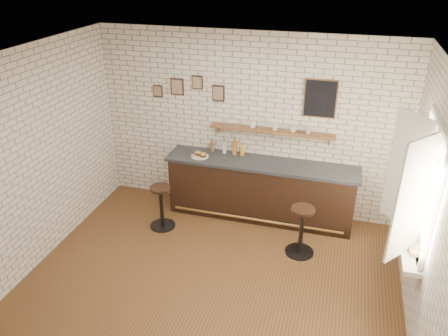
{
  "coord_description": "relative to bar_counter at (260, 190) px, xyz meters",
  "views": [
    {
      "loc": [
        1.45,
        -4.49,
        4.06
      ],
      "look_at": [
        -0.1,
        0.9,
        1.24
      ],
      "focal_mm": 35.0,
      "sensor_mm": 36.0,
      "label": 1
    }
  ],
  "objects": [
    {
      "name": "bitters_bottle_white",
      "position": [
        -0.67,
        0.18,
        0.61
      ],
      "size": [
        0.07,
        0.07,
        0.25
      ],
      "color": "silver",
      "rests_on": "bar_counter"
    },
    {
      "name": "ciabatta_sandwich",
      "position": [
        -1.01,
        -0.07,
        0.55
      ],
      "size": [
        0.24,
        0.16,
        0.08
      ],
      "color": "#B58B4A",
      "rests_on": "sandwich_plate"
    },
    {
      "name": "ground",
      "position": [
        -0.3,
        -1.7,
        -0.51
      ],
      "size": [
        5.0,
        5.0,
        0.0
      ],
      "primitive_type": "plane",
      "color": "brown",
      "rests_on": "ground"
    },
    {
      "name": "casement_window",
      "position": [
        2.06,
        -1.4,
        1.14
      ],
      "size": [
        0.4,
        1.3,
        1.56
      ],
      "color": "white",
      "rests_on": "ground"
    },
    {
      "name": "condiment_bottle_yellow",
      "position": [
        -0.36,
        0.18,
        0.59
      ],
      "size": [
        0.07,
        0.07,
        0.21
      ],
      "color": "yellow",
      "rests_on": "bar_counter"
    },
    {
      "name": "shelf_cup_d",
      "position": [
        0.67,
        0.2,
        1.04
      ],
      "size": [
        0.1,
        0.1,
        0.09
      ],
      "primitive_type": "imported",
      "rotation": [
        0.0,
        0.0,
        -0.02
      ],
      "color": "white",
      "rests_on": "wall_shelf"
    },
    {
      "name": "bitters_bottle_amber",
      "position": [
        -0.49,
        0.18,
        0.63
      ],
      "size": [
        0.07,
        0.07,
        0.31
      ],
      "color": "#B0671C",
      "rests_on": "bar_counter"
    },
    {
      "name": "bar_counter",
      "position": [
        0.0,
        0.0,
        0.0
      ],
      "size": [
        3.1,
        0.65,
        1.01
      ],
      "color": "black",
      "rests_on": "ground"
    },
    {
      "name": "sandwich_plate",
      "position": [
        -1.02,
        -0.07,
        0.51
      ],
      "size": [
        0.28,
        0.28,
        0.01
      ],
      "primitive_type": "cylinder",
      "color": "white",
      "rests_on": "bar_counter"
    },
    {
      "name": "book_lower",
      "position": [
        2.08,
        -1.69,
        0.43
      ],
      "size": [
        0.19,
        0.24,
        0.02
      ],
      "primitive_type": "imported",
      "rotation": [
        0.0,
        0.0,
        0.12
      ],
      "color": "tan",
      "rests_on": "window_sill"
    },
    {
      "name": "bar_stool_left",
      "position": [
        -1.46,
        -0.74,
        -0.11
      ],
      "size": [
        0.41,
        0.41,
        0.73
      ],
      "color": "black",
      "rests_on": "ground"
    },
    {
      "name": "shelf_cup_c",
      "position": [
        0.44,
        0.2,
        1.04
      ],
      "size": [
        0.15,
        0.15,
        0.09
      ],
      "primitive_type": "imported",
      "rotation": [
        0.0,
        0.0,
        1.03
      ],
      "color": "white",
      "rests_on": "wall_shelf"
    },
    {
      "name": "bitters_bottle_brown",
      "position": [
        -0.89,
        0.18,
        0.59
      ],
      "size": [
        0.07,
        0.07,
        0.22
      ],
      "color": "brown",
      "rests_on": "bar_counter"
    },
    {
      "name": "bar_stool_right",
      "position": [
        0.78,
        -0.82,
        -0.09
      ],
      "size": [
        0.43,
        0.43,
        0.77
      ],
      "color": "black",
      "rests_on": "ground"
    },
    {
      "name": "potato_chips",
      "position": [
        -1.04,
        -0.07,
        0.52
      ],
      "size": [
        0.27,
        0.19,
        0.0
      ],
      "color": "#E1A04F",
      "rests_on": "sandwich_plate"
    },
    {
      "name": "wall_shelf",
      "position": [
        0.1,
        0.2,
        0.97
      ],
      "size": [
        2.0,
        0.18,
        0.18
      ],
      "color": "brown",
      "rests_on": "ground"
    },
    {
      "name": "book_upper",
      "position": [
        2.08,
        -1.66,
        0.45
      ],
      "size": [
        0.2,
        0.26,
        0.02
      ],
      "primitive_type": "imported",
      "rotation": [
        0.0,
        0.0,
        0.08
      ],
      "color": "tan",
      "rests_on": "book_lower"
    },
    {
      "name": "back_wall_decor",
      "position": [
        -0.07,
        0.28,
        1.54
      ],
      "size": [
        2.96,
        0.02,
        0.56
      ],
      "color": "black",
      "rests_on": "ground"
    },
    {
      "name": "shelf_cup_a",
      "position": [
        -0.2,
        0.2,
        1.04
      ],
      "size": [
        0.15,
        0.15,
        0.09
      ],
      "primitive_type": "imported",
      "rotation": [
        0.0,
        0.0,
        0.43
      ],
      "color": "white",
      "rests_on": "wall_shelf"
    },
    {
      "name": "shelf_cup_b",
      "position": [
        0.15,
        0.2,
        1.04
      ],
      "size": [
        0.15,
        0.15,
        0.1
      ],
      "primitive_type": "imported",
      "rotation": [
        0.0,
        0.0,
        0.57
      ],
      "color": "white",
      "rests_on": "wall_shelf"
    },
    {
      "name": "window_sill",
      "position": [
        2.1,
        -1.4,
        0.39
      ],
      "size": [
        0.2,
        1.35,
        0.06
      ],
      "color": "white",
      "rests_on": "ground"
    }
  ]
}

